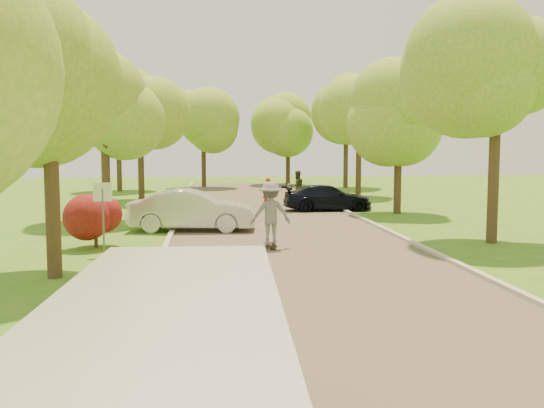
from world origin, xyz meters
name	(u,v)px	position (x,y,z in m)	size (l,w,h in m)	color
ground	(320,280)	(0.00, 0.00, 0.00)	(100.00, 100.00, 0.00)	#32741B
road	(281,233)	(0.00, 8.00, 0.01)	(8.00, 60.00, 0.01)	#4C4438
curb_left	(171,233)	(-4.05, 8.00, 0.06)	(0.18, 60.00, 0.12)	#B2AD9E
curb_right	(386,230)	(4.05, 8.00, 0.06)	(0.18, 60.00, 0.12)	#B2AD9E
street_sign	(103,203)	(-5.80, 4.00, 1.56)	(0.55, 0.06, 2.17)	#59595E
red_shrub	(95,213)	(-6.30, 5.50, 1.10)	(1.70, 1.70, 1.95)	#382619
tree_l_mida	(56,66)	(-6.30, 1.00, 5.17)	(4.71, 4.60, 7.39)	#382619
tree_l_midb	(109,114)	(-6.81, 12.00, 4.59)	(4.30, 4.20, 6.62)	#382619
tree_l_far	(143,108)	(-6.39, 22.00, 5.47)	(4.92, 4.80, 7.79)	#382619
tree_r_mida	(504,76)	(7.02, 5.00, 5.54)	(5.13, 5.00, 7.95)	#382619
tree_r_midb	(403,112)	(6.60, 14.00, 4.88)	(4.51, 4.40, 7.01)	#382619
tree_r_far	(363,105)	(7.23, 24.00, 5.83)	(5.33, 5.20, 8.34)	#382619
tree_bg_a	(121,117)	(-8.78, 30.00, 5.31)	(5.12, 5.00, 7.72)	#382619
tree_bg_b	(349,116)	(8.22, 32.00, 5.54)	(5.12, 5.00, 7.95)	#382619
tree_bg_c	(206,123)	(-2.79, 34.00, 5.02)	(4.92, 4.80, 7.33)	#382619
tree_bg_d	(291,121)	(4.22, 36.00, 5.31)	(5.12, 5.00, 7.72)	#382619
minivan	(168,390)	(-3.08, -8.83, 1.03)	(2.28, 5.31, 1.94)	silver
silver_sedan	(192,210)	(-3.30, 9.02, 0.79)	(1.67, 4.80, 1.58)	silver
dark_sedan	(327,198)	(3.30, 15.63, 0.65)	(1.82, 4.47, 1.30)	black
longboard	(270,245)	(-0.72, 4.73, 0.11)	(0.36, 1.04, 0.12)	black
skateboarder	(270,213)	(-0.72, 4.73, 1.13)	(1.29, 0.74, 2.00)	slate
person_striped	(268,192)	(0.47, 17.58, 0.79)	(0.58, 0.38, 1.59)	#BA351C
person_olive	(297,187)	(2.40, 20.01, 0.92)	(0.90, 0.70, 1.85)	#30331E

